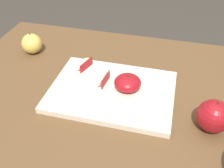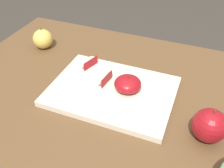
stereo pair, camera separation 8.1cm
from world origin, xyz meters
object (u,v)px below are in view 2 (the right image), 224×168
(whole_apple_red_delicious, at_px, (210,125))
(apple_half_skin_up, at_px, (128,84))
(cutting_board, at_px, (112,91))
(whole_apple_golden, at_px, (43,39))
(apple_wedge_front, at_px, (88,62))
(apple_wedge_right, at_px, (104,78))

(whole_apple_red_delicious, bearing_deg, apple_half_skin_up, 160.84)
(whole_apple_red_delicious, bearing_deg, cutting_board, 166.24)
(whole_apple_red_delicious, bearing_deg, whole_apple_golden, 160.19)
(apple_wedge_front, bearing_deg, apple_half_skin_up, -23.38)
(apple_wedge_front, xyz_separation_m, whole_apple_golden, (-0.24, 0.08, 0.00))
(cutting_board, relative_size, whole_apple_golden, 4.51)
(apple_half_skin_up, relative_size, apple_wedge_right, 1.14)
(apple_half_skin_up, distance_m, apple_wedge_right, 0.09)
(cutting_board, height_order, apple_half_skin_up, apple_half_skin_up)
(cutting_board, relative_size, apple_wedge_right, 5.24)
(apple_half_skin_up, height_order, apple_wedge_right, apple_half_skin_up)
(apple_wedge_front, relative_size, whole_apple_golden, 0.88)
(cutting_board, distance_m, apple_half_skin_up, 0.06)
(apple_wedge_right, bearing_deg, whole_apple_golden, 156.46)
(cutting_board, relative_size, whole_apple_red_delicious, 3.92)
(apple_wedge_right, relative_size, whole_apple_golden, 0.86)
(whole_apple_golden, bearing_deg, apple_wedge_front, -17.85)
(whole_apple_red_delicious, xyz_separation_m, whole_apple_golden, (-0.67, 0.24, -0.01))
(apple_wedge_right, bearing_deg, apple_half_skin_up, -6.26)
(apple_half_skin_up, xyz_separation_m, whole_apple_golden, (-0.42, 0.15, -0.00))
(apple_wedge_front, height_order, whole_apple_red_delicious, whole_apple_red_delicious)
(apple_half_skin_up, bearing_deg, cutting_board, -162.88)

